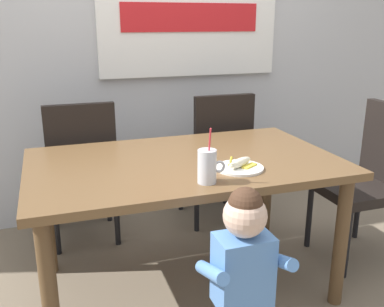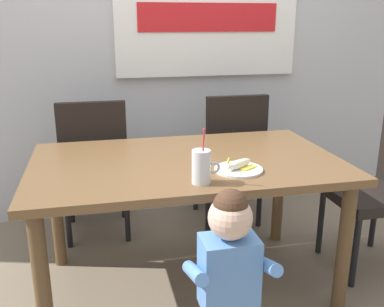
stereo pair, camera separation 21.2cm
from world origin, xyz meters
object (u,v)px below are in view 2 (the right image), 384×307
at_px(dining_chair_right, 231,152).
at_px(peeled_banana, 239,164).
at_px(dining_chair_left, 94,162).
at_px(milk_cup, 202,169).
at_px(snack_plate, 239,170).
at_px(toddler_standing, 229,265).
at_px(dining_table, 186,176).

relative_size(dining_chair_right, peeled_banana, 5.50).
bearing_deg(dining_chair_left, dining_chair_right, -178.90).
relative_size(dining_chair_left, peeled_banana, 5.50).
bearing_deg(dining_chair_left, milk_cup, 114.14).
distance_m(snack_plate, peeled_banana, 0.03).
xyz_separation_m(dining_chair_left, toddler_standing, (0.50, -1.36, -0.02)).
bearing_deg(dining_table, snack_plate, -47.52).
relative_size(dining_table, peeled_banana, 9.00).
bearing_deg(toddler_standing, milk_cup, 95.49).
relative_size(toddler_standing, milk_cup, 3.33).
relative_size(dining_chair_right, toddler_standing, 1.15).
xyz_separation_m(dining_chair_right, milk_cup, (-0.48, -1.06, 0.27)).
bearing_deg(snack_plate, toddler_standing, -112.08).
height_order(dining_chair_left, milk_cup, milk_cup).
distance_m(dining_chair_right, snack_plate, 1.00).
bearing_deg(dining_chair_right, toddler_standing, 72.17).
distance_m(dining_table, peeled_banana, 0.33).
distance_m(dining_table, dining_chair_left, 0.85).
distance_m(dining_chair_right, peeled_banana, 1.00).
bearing_deg(dining_chair_right, milk_cup, 65.76).
distance_m(toddler_standing, milk_cup, 0.43).
height_order(dining_chair_right, toddler_standing, dining_chair_right).
height_order(dining_table, peeled_banana, peeled_banana).
relative_size(dining_table, toddler_standing, 1.88).
relative_size(dining_chair_left, milk_cup, 3.81).
xyz_separation_m(dining_chair_right, peeled_banana, (-0.26, -0.94, 0.23)).
xyz_separation_m(dining_chair_left, milk_cup, (0.47, -1.04, 0.27)).
bearing_deg(dining_chair_left, peeled_banana, 126.50).
distance_m(dining_chair_left, milk_cup, 1.17).
relative_size(dining_table, dining_chair_left, 1.64).
height_order(dining_chair_right, milk_cup, milk_cup).
xyz_separation_m(dining_table, dining_chair_right, (0.47, 0.71, -0.11)).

